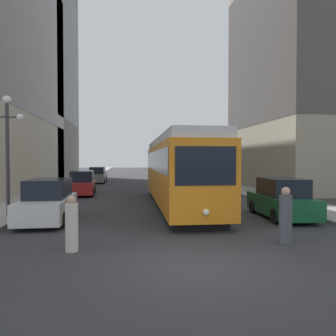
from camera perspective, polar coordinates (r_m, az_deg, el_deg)
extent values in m
plane|color=#303033|center=(8.41, 5.80, -16.97)|extent=(200.00, 200.00, 0.00)
cube|color=gray|center=(48.23, -14.67, -1.62)|extent=(2.98, 120.00, 0.15)
cube|color=gray|center=(48.83, 4.25, -1.54)|extent=(2.98, 120.00, 0.15)
cube|color=black|center=(18.79, 1.54, -6.11)|extent=(2.41, 13.62, 0.35)
cube|color=orange|center=(18.64, 1.55, -0.85)|extent=(2.81, 14.81, 3.10)
cube|color=black|center=(18.62, 1.55, 1.30)|extent=(2.84, 14.22, 1.08)
cube|color=silver|center=(18.65, 1.55, 4.59)|extent=(2.60, 14.51, 0.44)
cube|color=black|center=(11.38, 6.75, 0.37)|extent=(2.21, 0.11, 1.40)
sphere|color=#F2EACC|center=(11.46, 6.81, -7.87)|extent=(0.24, 0.24, 0.24)
cube|color=black|center=(38.60, 2.79, -2.19)|extent=(2.58, 10.36, 0.35)
cube|color=silver|center=(38.53, 2.80, 0.37)|extent=(3.00, 11.26, 3.10)
cube|color=black|center=(38.52, 2.80, 1.17)|extent=(3.01, 10.82, 1.30)
cube|color=black|center=(33.11, 4.86, 0.71)|extent=(2.31, 0.17, 1.71)
cylinder|color=black|center=(36.22, -14.07, -2.25)|extent=(0.19, 0.64, 0.64)
cylinder|color=black|center=(38.95, -13.52, -1.99)|extent=(0.19, 0.64, 0.64)
cylinder|color=black|center=(36.04, -11.37, -2.25)|extent=(0.19, 0.64, 0.64)
cylinder|color=black|center=(38.78, -11.02, -1.99)|extent=(0.19, 0.64, 0.64)
cube|color=slate|center=(37.47, -12.49, -1.69)|extent=(1.87, 4.47, 0.84)
cube|color=black|center=(37.55, -12.48, -0.43)|extent=(1.62, 2.47, 0.80)
cylinder|color=black|center=(13.70, -25.43, -8.50)|extent=(0.18, 0.64, 0.64)
cylinder|color=black|center=(16.31, -22.48, -6.88)|extent=(0.18, 0.64, 0.64)
cylinder|color=black|center=(13.28, -18.30, -8.74)|extent=(0.18, 0.64, 0.64)
cylinder|color=black|center=(15.96, -16.48, -7.01)|extent=(0.18, 0.64, 0.64)
cube|color=silver|center=(14.74, -20.62, -6.64)|extent=(1.83, 4.45, 0.84)
cube|color=black|center=(14.76, -20.55, -3.43)|extent=(1.60, 2.45, 0.80)
cylinder|color=black|center=(17.20, 20.35, -6.42)|extent=(0.21, 0.65, 0.64)
cylinder|color=black|center=(14.83, 24.72, -7.73)|extent=(0.21, 0.65, 0.64)
cylinder|color=black|center=(16.57, 14.93, -6.68)|extent=(0.21, 0.65, 0.64)
cylinder|color=black|center=(14.09, 18.57, -8.15)|extent=(0.21, 0.65, 0.64)
cube|color=#14512D|center=(15.60, 19.56, -6.19)|extent=(2.03, 4.42, 0.84)
cube|color=black|center=(15.42, 19.75, -3.22)|extent=(1.71, 2.46, 0.80)
cylinder|color=black|center=(23.68, -17.44, -4.25)|extent=(0.21, 0.65, 0.64)
cylinder|color=black|center=(26.45, -16.69, -3.64)|extent=(0.21, 0.65, 0.64)
cylinder|color=black|center=(23.53, -13.30, -4.25)|extent=(0.21, 0.65, 0.64)
cylinder|color=black|center=(26.32, -12.98, -3.64)|extent=(0.21, 0.65, 0.64)
cube|color=maroon|center=(24.96, -15.10, -3.29)|extent=(2.03, 4.60, 0.84)
cube|color=black|center=(25.01, -15.09, -1.40)|extent=(1.71, 2.56, 0.80)
cylinder|color=beige|center=(9.81, -16.82, -10.13)|extent=(0.37, 0.37, 1.40)
sphere|color=tan|center=(9.68, -16.86, -5.42)|extent=(0.25, 0.25, 0.25)
cylinder|color=#4C4C56|center=(10.94, 20.26, -8.58)|extent=(0.40, 0.40, 1.53)
sphere|color=tan|center=(10.82, 20.31, -3.93)|extent=(0.27, 0.27, 0.27)
cylinder|color=#333338|center=(15.86, -26.75, 1.30)|extent=(0.16, 0.16, 5.00)
sphere|color=white|center=(16.08, -26.86, 10.83)|extent=(0.36, 0.36, 0.36)
sphere|color=white|center=(15.80, -24.93, 8.23)|extent=(0.31, 0.31, 0.31)
cube|color=#333338|center=(15.98, -26.83, 8.13)|extent=(1.10, 0.06, 0.06)
cube|color=slate|center=(48.82, -26.13, 16.53)|extent=(14.76, 15.67, 30.90)
cube|color=#383538|center=(49.25, -26.15, 18.27)|extent=(14.80, 15.71, 18.54)
cube|color=gray|center=(33.28, 24.04, 16.77)|extent=(10.67, 14.46, 23.00)
cube|color=#494440|center=(33.61, 24.07, 18.66)|extent=(10.71, 14.50, 13.80)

